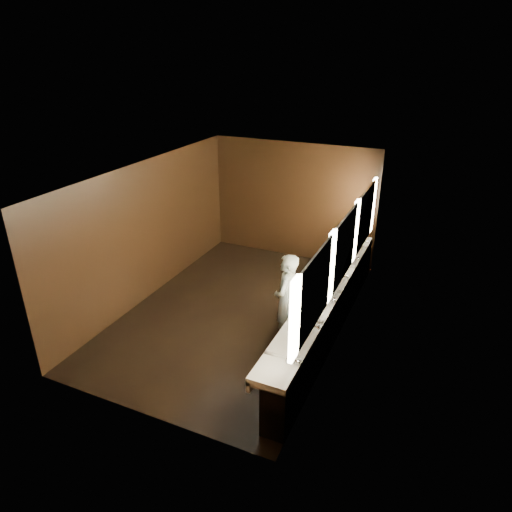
# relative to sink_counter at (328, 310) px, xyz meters

# --- Properties ---
(floor) EXTENTS (6.00, 6.00, 0.00)m
(floor) POSITION_rel_sink_counter_xyz_m (-1.79, -0.00, -0.50)
(floor) COLOR black
(floor) RESTS_ON ground
(ceiling) EXTENTS (4.00, 6.00, 0.02)m
(ceiling) POSITION_rel_sink_counter_xyz_m (-1.79, -0.00, 2.30)
(ceiling) COLOR #2D2D2B
(ceiling) RESTS_ON wall_back
(wall_back) EXTENTS (4.00, 0.02, 2.80)m
(wall_back) POSITION_rel_sink_counter_xyz_m (-1.79, 3.00, 0.90)
(wall_back) COLOR black
(wall_back) RESTS_ON floor
(wall_front) EXTENTS (4.00, 0.02, 2.80)m
(wall_front) POSITION_rel_sink_counter_xyz_m (-1.79, -3.00, 0.90)
(wall_front) COLOR black
(wall_front) RESTS_ON floor
(wall_left) EXTENTS (0.02, 6.00, 2.80)m
(wall_left) POSITION_rel_sink_counter_xyz_m (-3.79, -0.00, 0.90)
(wall_left) COLOR black
(wall_left) RESTS_ON floor
(wall_right) EXTENTS (0.02, 6.00, 2.80)m
(wall_right) POSITION_rel_sink_counter_xyz_m (0.21, -0.00, 0.90)
(wall_right) COLOR black
(wall_right) RESTS_ON floor
(sink_counter) EXTENTS (0.55, 5.40, 1.01)m
(sink_counter) POSITION_rel_sink_counter_xyz_m (0.00, 0.00, 0.00)
(sink_counter) COLOR black
(sink_counter) RESTS_ON floor
(mirror_band) EXTENTS (0.06, 5.03, 1.15)m
(mirror_band) POSITION_rel_sink_counter_xyz_m (0.19, -0.00, 1.25)
(mirror_band) COLOR #FEEEC5
(mirror_band) RESTS_ON wall_right
(person) EXTENTS (0.44, 0.64, 1.67)m
(person) POSITION_rel_sink_counter_xyz_m (-0.62, -0.51, 0.34)
(person) COLOR #8CB8D1
(person) RESTS_ON floor
(trash_bin) EXTENTS (0.38, 0.38, 0.52)m
(trash_bin) POSITION_rel_sink_counter_xyz_m (-0.22, -1.99, -0.24)
(trash_bin) COLOR black
(trash_bin) RESTS_ON floor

